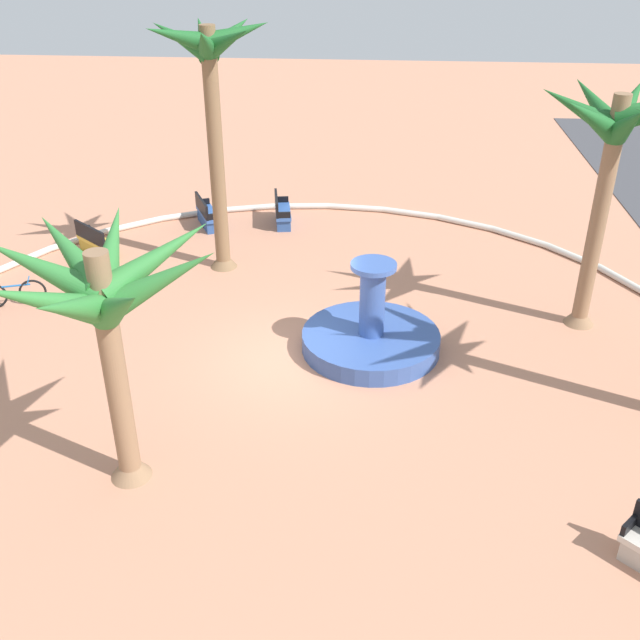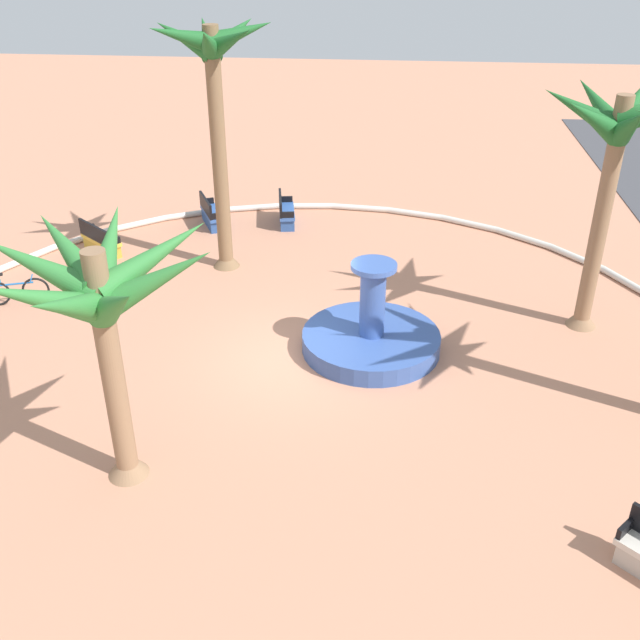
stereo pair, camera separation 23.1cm
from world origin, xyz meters
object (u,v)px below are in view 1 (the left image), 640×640
Objects in this scene: bench_west at (208,216)px; bicycle_red_frame at (13,293)px; palm_tree_near_fountain at (212,82)px; palm_tree_far_side at (614,143)px; fountain at (371,338)px; bench_north at (282,214)px; bench_east at (97,244)px; palm_tree_mid_plaza at (102,299)px.

bicycle_red_frame is (6.08, -4.01, 0.04)m from bench_west.
palm_tree_near_fountain reaches higher than bicycle_red_frame.
bench_west is at bearing -159.58° from palm_tree_near_fountain.
palm_tree_near_fountain is 6.07m from bench_west.
bench_west is (-5.81, -11.06, -4.40)m from palm_tree_far_side.
fountain reaches higher than bench_west.
palm_tree_far_side reaches higher than bench_north.
bicycle_red_frame is at bearing -45.08° from bench_north.
bench_west is 1.00× the size of bench_north.
palm_tree_near_fountain is 4.32× the size of bicycle_red_frame.
palm_tree_far_side is at bearing 77.08° from bench_east.
palm_tree_near_fountain is at bearing 119.53° from bicycle_red_frame.
palm_tree_mid_plaza is at bearing 5.43° from bench_west.
bench_west is 1.01× the size of bicycle_red_frame.
bench_east is 0.94× the size of bench_north.
palm_tree_near_fountain is 6.31m from bench_north.
palm_tree_mid_plaza is 2.98× the size of bicycle_red_frame.
bench_east is (-4.95, -8.59, 0.02)m from fountain.
palm_tree_near_fountain is 1.45× the size of palm_tree_mid_plaza.
palm_tree_near_fountain is 4.29× the size of bench_west.
bench_east is 0.94× the size of bicycle_red_frame.
bicycle_red_frame is (0.27, -15.07, -4.36)m from palm_tree_far_side.
palm_tree_far_side is 3.72× the size of bicycle_red_frame.
palm_tree_mid_plaza is at bearing 0.11° from palm_tree_near_fountain.
palm_tree_mid_plaza reaches higher than bench_east.
bench_north is (-12.91, 1.29, -3.44)m from palm_tree_mid_plaza.
bicycle_red_frame is (3.48, -1.09, 0.04)m from bench_east.
palm_tree_far_side reaches higher than fountain.
bench_west is at bearing -117.70° from palm_tree_far_side.
bench_east is at bearing -60.98° from bench_north.
palm_tree_far_side is 11.47m from bench_north.
bench_north reaches higher than bicycle_red_frame.
bench_east is at bearing -97.54° from palm_tree_near_fountain.
bench_north is 9.17m from bicycle_red_frame.
fountain is 8.56m from bench_north.
palm_tree_near_fountain is 7.79m from bicycle_red_frame.
fountain is at bearing -72.10° from palm_tree_far_side.
bench_north is at bearing 99.18° from bench_west.
bench_north is (-7.95, -3.18, 0.02)m from fountain.
bench_north is at bearing 174.27° from palm_tree_mid_plaza.
palm_tree_near_fountain is at bearing -134.44° from fountain.
bench_west is (-12.50, -1.19, -3.44)m from palm_tree_mid_plaza.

